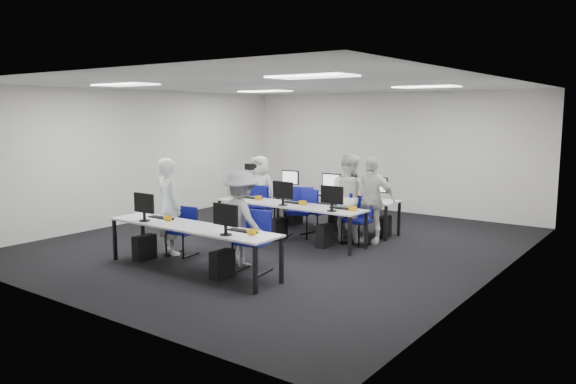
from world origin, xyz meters
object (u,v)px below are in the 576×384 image
Objects in this scene: desk_mid at (288,207)px; chair_6 at (316,220)px; chair_5 at (270,213)px; student_1 at (349,197)px; chair_3 at (300,221)px; chair_4 at (358,229)px; student_0 at (169,206)px; student_3 at (370,200)px; chair_1 at (253,253)px; desk_front at (191,229)px; student_2 at (260,191)px; chair_7 at (350,225)px; chair_0 at (182,240)px; chair_2 at (256,215)px; photographer at (241,219)px.

desk_mid is 3.28× the size of chair_6.
chair_5 is 0.53× the size of student_1.
desk_mid is 1.55m from chair_5.
chair_3 reaches higher than chair_5.
chair_4 is 3.55m from student_0.
student_3 is at bearing 13.90° from chair_6.
chair_1 is 3.63m from chair_5.
chair_4 reaches higher than desk_front.
student_1 is at bearing 6.54° from chair_6.
chair_3 is at bearing -27.11° from student_2.
student_1 is (0.99, 0.24, 0.55)m from chair_3.
student_2 is (-2.39, 0.13, 0.47)m from chair_7.
chair_7 is at bearing 10.90° from chair_6.
desk_mid is 3.80× the size of chair_0.
chair_4 is 0.58× the size of student_2.
student_3 reaches higher than chair_2.
chair_2 is 0.60× the size of student_2.
chair_5 is (-1.18, 3.53, -0.39)m from desk_front.
chair_3 is at bearing -2.36° from chair_5.
student_2 is at bearing -148.83° from chair_5.
chair_1 is at bearing -11.11° from chair_0.
student_1 is at bearing 74.08° from desk_front.
chair_6 is 0.62× the size of photographer.
chair_6 is at bearing 77.57° from desk_mid.
chair_7 reaches higher than chair_4.
chair_4 is 2.73m from student_2.
student_0 is (-1.05, -2.52, 0.55)m from chair_3.
chair_7 is (1.80, 2.76, 0.04)m from chair_0.
student_0 is at bearing 55.82° from student_1.
photographer is at bearing -65.90° from student_2.
student_2 is (-1.44, 0.88, 0.09)m from desk_mid.
chair_5 reaches higher than chair_4.
chair_6 is (1.02, 2.75, 0.04)m from chair_0.
student_2 is at bearing 168.88° from student_3.
desk_front is at bearing 76.35° from student_1.
chair_4 reaches higher than chair_0.
chair_4 is at bearing 68.77° from desk_front.
chair_6 is at bearing 173.79° from student_3.
chair_0 is at bearing -113.04° from desk_mid.
student_0 reaches higher than chair_5.
chair_4 is at bearing 42.93° from chair_0.
student_3 is at bearing 68.47° from desk_front.
chair_3 is 2.78m from student_0.
desk_front is 1.23m from student_0.
desk_mid is 3.31× the size of chair_1.
desk_mid is 2.28m from chair_1.
chair_7 is 0.57× the size of student_0.
chair_3 is 1.52m from student_2.
chair_7 is at bearing -12.93° from student_2.
student_2 reaches higher than chair_4.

